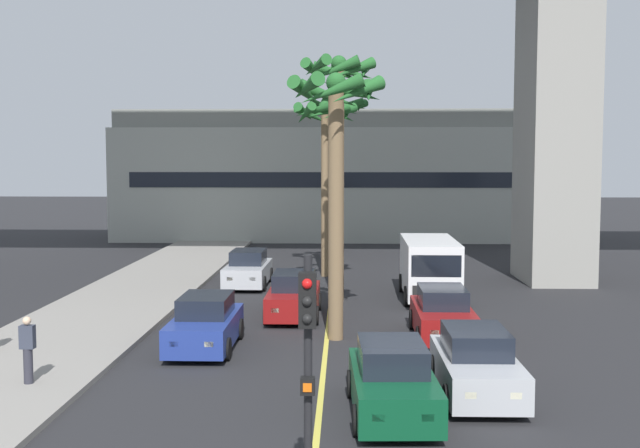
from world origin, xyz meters
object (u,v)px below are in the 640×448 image
at_px(car_queue_front, 205,324).
at_px(car_queue_third, 443,315).
at_px(car_queue_fourth, 248,270).
at_px(palm_tree_mid_median, 339,128).
at_px(palm_tree_far_median, 339,112).
at_px(car_queue_sixth, 392,382).
at_px(delivery_van, 429,267).
at_px(palm_tree_near_median, 325,130).
at_px(palm_tree_farthest_median, 336,138).
at_px(pedestrian_mid_block, 28,349).
at_px(traffic_light_median_near, 308,363).
at_px(car_queue_second, 294,297).
at_px(car_queue_fifth, 476,365).

distance_m(car_queue_front, car_queue_third, 7.25).
distance_m(car_queue_fourth, palm_tree_mid_median, 12.69).
height_order(car_queue_front, palm_tree_far_median, palm_tree_far_median).
bearing_deg(palm_tree_far_median, car_queue_sixth, -84.62).
distance_m(car_queue_sixth, delivery_van, 14.26).
bearing_deg(palm_tree_near_median, palm_tree_far_median, -83.54).
distance_m(palm_tree_farthest_median, pedestrian_mid_block, 10.48).
distance_m(car_queue_third, palm_tree_near_median, 14.56).
xyz_separation_m(car_queue_fourth, palm_tree_near_median, (3.24, 2.95, 6.13)).
xyz_separation_m(palm_tree_near_median, pedestrian_mid_block, (-6.61, -18.34, -5.86)).
height_order(car_queue_fourth, palm_tree_far_median, palm_tree_far_median).
relative_size(traffic_light_median_near, pedestrian_mid_block, 2.59).
distance_m(car_queue_fourth, pedestrian_mid_block, 15.75).
bearing_deg(car_queue_third, car_queue_front, -167.22).
relative_size(delivery_van, palm_tree_near_median, 0.64).
relative_size(car_queue_front, delivery_van, 0.78).
height_order(car_queue_third, palm_tree_far_median, palm_tree_far_median).
xyz_separation_m(car_queue_front, pedestrian_mid_block, (-3.52, -4.14, 0.28)).
bearing_deg(traffic_light_median_near, car_queue_sixth, 75.54).
relative_size(car_queue_second, palm_tree_mid_median, 0.46).
relative_size(car_queue_second, palm_tree_farthest_median, 0.51).
xyz_separation_m(car_queue_fifth, palm_tree_farthest_median, (-3.34, 5.60, 5.43)).
bearing_deg(palm_tree_farthest_median, car_queue_second, 114.39).
bearing_deg(palm_tree_farthest_median, car_queue_fourth, 111.65).
bearing_deg(car_queue_fourth, delivery_van, -21.02).
distance_m(traffic_light_median_near, palm_tree_near_median, 26.21).
bearing_deg(palm_tree_mid_median, palm_tree_far_median, -89.54).
height_order(car_queue_fifth, car_queue_sixth, same).
height_order(car_queue_second, car_queue_fifth, same).
height_order(traffic_light_median_near, palm_tree_far_median, palm_tree_far_median).
distance_m(car_queue_second, pedestrian_mid_block, 10.55).
distance_m(car_queue_fifth, car_queue_sixth, 2.50).
height_order(palm_tree_near_median, palm_tree_mid_median, palm_tree_mid_median).
distance_m(car_queue_second, car_queue_fifth, 10.18).
relative_size(palm_tree_near_median, pedestrian_mid_block, 5.06).
xyz_separation_m(car_queue_front, palm_tree_near_median, (3.09, 14.20, 6.13)).
height_order(car_queue_third, delivery_van, delivery_van).
height_order(car_queue_fifth, palm_tree_farthest_median, palm_tree_farthest_median).
height_order(car_queue_fifth, traffic_light_median_near, traffic_light_median_near).
relative_size(car_queue_front, car_queue_fourth, 0.99).
bearing_deg(pedestrian_mid_block, palm_tree_farthest_median, 36.90).
bearing_deg(car_queue_second, palm_tree_far_median, 64.27).
bearing_deg(delivery_van, car_queue_third, -92.60).
bearing_deg(palm_tree_far_median, delivery_van, 7.64).
xyz_separation_m(car_queue_second, car_queue_sixth, (2.82, -10.39, 0.00)).
xyz_separation_m(car_queue_fourth, delivery_van, (7.53, -2.89, 0.57)).
bearing_deg(pedestrian_mid_block, palm_tree_far_median, 58.63).
xyz_separation_m(car_queue_fourth, car_queue_fifth, (7.27, -15.51, 0.00)).
height_order(car_queue_fifth, palm_tree_near_median, palm_tree_near_median).
bearing_deg(car_queue_second, car_queue_third, -32.62).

